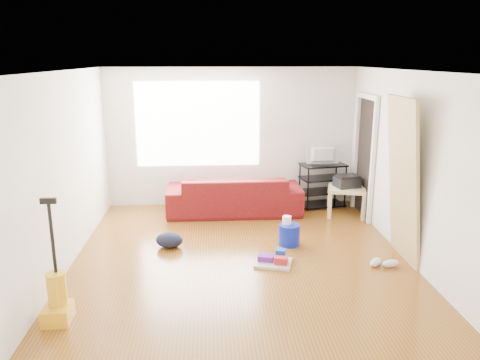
{
  "coord_description": "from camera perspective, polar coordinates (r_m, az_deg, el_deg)",
  "views": [
    {
      "loc": [
        -0.4,
        -5.9,
        2.66
      ],
      "look_at": [
        0.03,
        0.6,
        0.95
      ],
      "focal_mm": 35.0,
      "sensor_mm": 36.0,
      "label": 1
    }
  ],
  "objects": [
    {
      "name": "sneakers",
      "position": [
        6.5,
        17.06,
        -9.63
      ],
      "size": [
        0.44,
        0.26,
        0.1
      ],
      "rotation": [
        0.0,
        0.0,
        0.36
      ],
      "color": "silver",
      "rests_on": "ground"
    },
    {
      "name": "bucket",
      "position": [
        6.96,
        5.98,
        -7.83
      ],
      "size": [
        0.38,
        0.38,
        0.31
      ],
      "primitive_type": "cylinder",
      "rotation": [
        0.0,
        0.0,
        -0.25
      ],
      "color": "#0C1EAB",
      "rests_on": "ground"
    },
    {
      "name": "printer",
      "position": [
        8.22,
        12.92,
        -0.14
      ],
      "size": [
        0.45,
        0.38,
        0.21
      ],
      "rotation": [
        0.0,
        0.0,
        0.21
      ],
      "color": "black",
      "rests_on": "side_table"
    },
    {
      "name": "tv",
      "position": [
        8.55,
        10.16,
        3.03
      ],
      "size": [
        0.59,
        0.08,
        0.34
      ],
      "primitive_type": "imported",
      "rotation": [
        0.0,
        0.0,
        3.14
      ],
      "color": "black",
      "rests_on": "tv_stand"
    },
    {
      "name": "side_table",
      "position": [
        8.27,
        12.85,
        -1.36
      ],
      "size": [
        0.74,
        0.74,
        0.5
      ],
      "rotation": [
        0.0,
        0.0,
        -0.24
      ],
      "color": "beige",
      "rests_on": "ground"
    },
    {
      "name": "toilet_paper",
      "position": [
        6.91,
        5.7,
        -6.09
      ],
      "size": [
        0.13,
        0.13,
        0.12
      ],
      "primitive_type": "cylinder",
      "color": "white",
      "rests_on": "bucket"
    },
    {
      "name": "vacuum",
      "position": [
        5.33,
        -21.41,
        -13.34
      ],
      "size": [
        0.28,
        0.32,
        1.32
      ],
      "rotation": [
        0.0,
        0.0,
        0.03
      ],
      "color": "gold",
      "rests_on": "ground"
    },
    {
      "name": "cleaning_tray",
      "position": [
        6.31,
        4.18,
        -9.72
      ],
      "size": [
        0.55,
        0.49,
        0.17
      ],
      "rotation": [
        0.0,
        0.0,
        -0.27
      ],
      "color": "beige",
      "rests_on": "ground"
    },
    {
      "name": "tv_stand",
      "position": [
        8.67,
        10.0,
        -0.57
      ],
      "size": [
        0.86,
        0.6,
        0.79
      ],
      "rotation": [
        0.0,
        0.0,
        0.19
      ],
      "color": "black",
      "rests_on": "ground"
    },
    {
      "name": "door_panel",
      "position": [
        6.83,
        18.53,
        -9.01
      ],
      "size": [
        0.27,
        0.88,
        2.19
      ],
      "primitive_type": "cube",
      "rotation": [
        0.0,
        -0.1,
        0.0
      ],
      "color": "tan",
      "rests_on": "ground"
    },
    {
      "name": "backpack",
      "position": [
        6.91,
        -8.57,
        -8.08
      ],
      "size": [
        0.46,
        0.41,
        0.22
      ],
      "primitive_type": "ellipsoid",
      "rotation": [
        0.0,
        0.0,
        -0.26
      ],
      "color": "black",
      "rests_on": "ground"
    },
    {
      "name": "sofa",
      "position": [
        8.3,
        -0.71,
        -3.97
      ],
      "size": [
        2.33,
        0.91,
        0.68
      ],
      "primitive_type": "imported",
      "rotation": [
        0.0,
        0.0,
        3.14
      ],
      "color": "#59020F",
      "rests_on": "ground"
    },
    {
      "name": "room",
      "position": [
        6.23,
        0.63,
        1.68
      ],
      "size": [
        4.51,
        5.01,
        2.51
      ],
      "color": "brown",
      "rests_on": "ground"
    }
  ]
}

